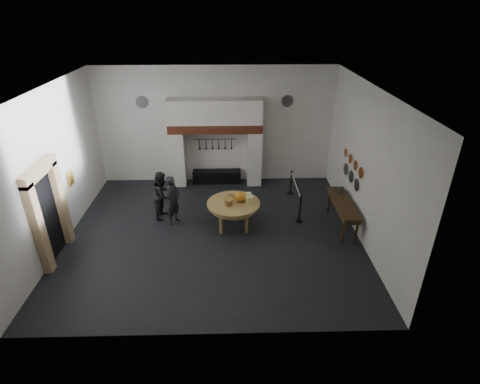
{
  "coord_description": "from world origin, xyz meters",
  "views": [
    {
      "loc": [
        0.58,
        -9.91,
        6.56
      ],
      "look_at": [
        0.84,
        0.2,
        1.35
      ],
      "focal_mm": 28.0,
      "sensor_mm": 36.0,
      "label": 1
    }
  ],
  "objects_px": {
    "iron_range": "(217,176)",
    "barrier_post_far": "(291,183)",
    "work_table": "(234,204)",
    "visitor_far": "(163,195)",
    "side_table": "(344,203)",
    "visitor_near": "(173,200)",
    "barrier_post_near": "(300,210)"
  },
  "relations": [
    {
      "from": "barrier_post_far",
      "to": "side_table",
      "type": "bearing_deg",
      "value": -61.17
    },
    {
      "from": "work_table",
      "to": "barrier_post_far",
      "type": "xyz_separation_m",
      "value": [
        2.18,
        2.24,
        -0.39
      ]
    },
    {
      "from": "work_table",
      "to": "barrier_post_near",
      "type": "bearing_deg",
      "value": 6.33
    },
    {
      "from": "iron_range",
      "to": "barrier_post_far",
      "type": "height_order",
      "value": "barrier_post_far"
    },
    {
      "from": "side_table",
      "to": "barrier_post_near",
      "type": "xyz_separation_m",
      "value": [
        -1.29,
        0.34,
        -0.42
      ]
    },
    {
      "from": "iron_range",
      "to": "barrier_post_far",
      "type": "bearing_deg",
      "value": -20.99
    },
    {
      "from": "side_table",
      "to": "barrier_post_far",
      "type": "height_order",
      "value": "same"
    },
    {
      "from": "iron_range",
      "to": "side_table",
      "type": "relative_size",
      "value": 0.86
    },
    {
      "from": "iron_range",
      "to": "side_table",
      "type": "distance_m",
      "value": 5.37
    },
    {
      "from": "work_table",
      "to": "side_table",
      "type": "height_order",
      "value": "side_table"
    },
    {
      "from": "iron_range",
      "to": "visitor_near",
      "type": "height_order",
      "value": "visitor_near"
    },
    {
      "from": "visitor_far",
      "to": "visitor_near",
      "type": "bearing_deg",
      "value": -122.37
    },
    {
      "from": "work_table",
      "to": "barrier_post_far",
      "type": "relative_size",
      "value": 1.86
    },
    {
      "from": "barrier_post_near",
      "to": "visitor_far",
      "type": "bearing_deg",
      "value": 174.25
    },
    {
      "from": "work_table",
      "to": "visitor_far",
      "type": "distance_m",
      "value": 2.44
    },
    {
      "from": "work_table",
      "to": "barrier_post_far",
      "type": "height_order",
      "value": "barrier_post_far"
    },
    {
      "from": "work_table",
      "to": "barrier_post_near",
      "type": "relative_size",
      "value": 1.86
    },
    {
      "from": "visitor_far",
      "to": "side_table",
      "type": "height_order",
      "value": "visitor_far"
    },
    {
      "from": "visitor_far",
      "to": "work_table",
      "type": "bearing_deg",
      "value": -93.95
    },
    {
      "from": "visitor_far",
      "to": "side_table",
      "type": "relative_size",
      "value": 0.74
    },
    {
      "from": "work_table",
      "to": "iron_range",
      "type": "bearing_deg",
      "value": 100.84
    },
    {
      "from": "visitor_far",
      "to": "barrier_post_far",
      "type": "bearing_deg",
      "value": -58.47
    },
    {
      "from": "barrier_post_far",
      "to": "iron_range",
      "type": "bearing_deg",
      "value": 159.01
    },
    {
      "from": "visitor_near",
      "to": "iron_range",
      "type": "bearing_deg",
      "value": -0.89
    },
    {
      "from": "barrier_post_near",
      "to": "barrier_post_far",
      "type": "bearing_deg",
      "value": 90.0
    },
    {
      "from": "iron_range",
      "to": "visitor_near",
      "type": "distance_m",
      "value": 3.34
    },
    {
      "from": "side_table",
      "to": "barrier_post_near",
      "type": "relative_size",
      "value": 2.44
    },
    {
      "from": "iron_range",
      "to": "barrier_post_near",
      "type": "height_order",
      "value": "barrier_post_near"
    },
    {
      "from": "work_table",
      "to": "barrier_post_near",
      "type": "distance_m",
      "value": 2.22
    },
    {
      "from": "barrier_post_near",
      "to": "barrier_post_far",
      "type": "xyz_separation_m",
      "value": [
        0.0,
        2.0,
        0.0
      ]
    },
    {
      "from": "work_table",
      "to": "side_table",
      "type": "distance_m",
      "value": 3.47
    },
    {
      "from": "work_table",
      "to": "visitor_far",
      "type": "height_order",
      "value": "visitor_far"
    }
  ]
}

